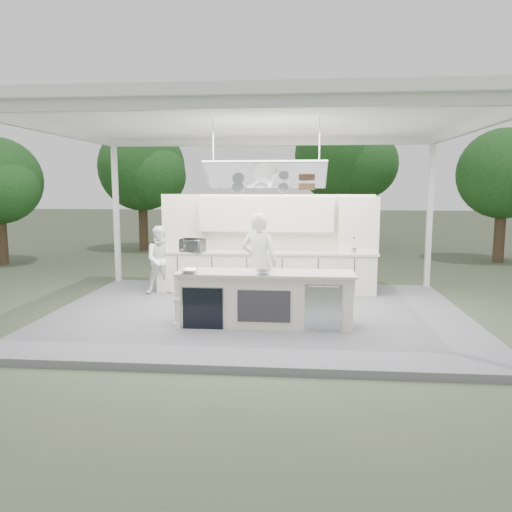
# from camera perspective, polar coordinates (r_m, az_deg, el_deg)

# --- Properties ---
(ground) EXTENTS (90.00, 90.00, 0.00)m
(ground) POSITION_cam_1_polar(r_m,az_deg,el_deg) (9.85, 0.28, -7.07)
(ground) COLOR #414832
(ground) RESTS_ON ground
(stage_deck) EXTENTS (8.00, 6.00, 0.12)m
(stage_deck) POSITION_cam_1_polar(r_m,az_deg,el_deg) (9.83, 0.28, -6.73)
(stage_deck) COLOR slate
(stage_deck) RESTS_ON ground
(tent) EXTENTS (8.20, 6.20, 3.86)m
(tent) POSITION_cam_1_polar(r_m,az_deg,el_deg) (9.57, 0.31, 14.91)
(tent) COLOR white
(tent) RESTS_ON ground
(demo_island) EXTENTS (3.10, 0.79, 0.95)m
(demo_island) POSITION_cam_1_polar(r_m,az_deg,el_deg) (8.81, 0.93, -4.89)
(demo_island) COLOR white
(demo_island) RESTS_ON stage_deck
(back_counter) EXTENTS (5.08, 0.72, 0.95)m
(back_counter) POSITION_cam_1_polar(r_m,az_deg,el_deg) (11.57, 1.09, -1.77)
(back_counter) COLOR white
(back_counter) RESTS_ON stage_deck
(back_wall_unit) EXTENTS (5.05, 0.48, 2.25)m
(back_wall_unit) POSITION_cam_1_polar(r_m,az_deg,el_deg) (11.64, 3.37, 3.12)
(back_wall_unit) COLOR white
(back_wall_unit) RESTS_ON stage_deck
(tree_cluster) EXTENTS (19.55, 9.40, 5.85)m
(tree_cluster) POSITION_cam_1_polar(r_m,az_deg,el_deg) (19.29, 2.34, 10.15)
(tree_cluster) COLOR #4B3A25
(tree_cluster) RESTS_ON ground
(head_chef) EXTENTS (0.82, 0.65, 1.95)m
(head_chef) POSITION_cam_1_polar(r_m,az_deg,el_deg) (9.57, 0.38, -0.82)
(head_chef) COLOR white
(head_chef) RESTS_ON stage_deck
(sous_chef) EXTENTS (0.91, 0.81, 1.55)m
(sous_chef) POSITION_cam_1_polar(r_m,az_deg,el_deg) (11.55, -10.75, -0.43)
(sous_chef) COLOR white
(sous_chef) RESTS_ON stage_deck
(toaster_oven) EXTENTS (0.58, 0.45, 0.29)m
(toaster_oven) POSITION_cam_1_polar(r_m,az_deg,el_deg) (11.53, -7.29, 1.23)
(toaster_oven) COLOR #AEB1B5
(toaster_oven) RESTS_ON back_counter
(bowl_large) EXTENTS (0.34, 0.34, 0.08)m
(bowl_large) POSITION_cam_1_polar(r_m,az_deg,el_deg) (8.66, -7.64, -1.72)
(bowl_large) COLOR silver
(bowl_large) RESTS_ON demo_island
(bowl_small) EXTENTS (0.32, 0.32, 0.08)m
(bowl_small) POSITION_cam_1_polar(r_m,az_deg,el_deg) (8.47, 0.85, -1.85)
(bowl_small) COLOR silver
(bowl_small) RESTS_ON demo_island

